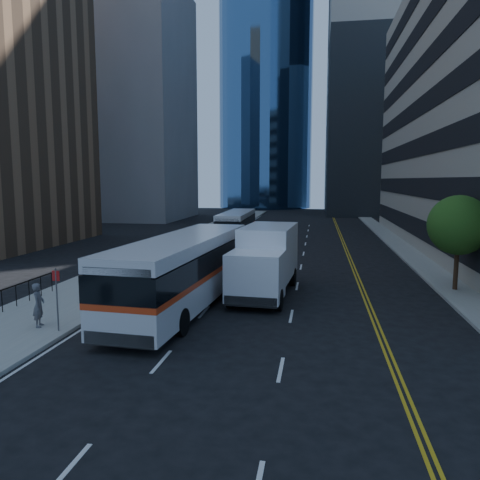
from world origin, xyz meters
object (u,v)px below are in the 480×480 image
at_px(bus_front, 185,269).
at_px(pedestrian, 39,305).
at_px(street_tree, 459,225).
at_px(bus_rear, 237,225).
at_px(box_truck, 266,260).

xyz_separation_m(bus_front, pedestrian, (-4.85, -4.29, -0.80)).
height_order(street_tree, bus_rear, street_tree).
relative_size(bus_front, box_truck, 1.74).
xyz_separation_m(box_truck, pedestrian, (-8.37, -7.39, -0.84)).
relative_size(street_tree, box_truck, 0.67).
bearing_deg(pedestrian, bus_front, -64.94).
bearing_deg(pedestrian, street_tree, -78.87).
xyz_separation_m(bus_rear, pedestrian, (-3.08, -28.98, -0.53)).
bearing_deg(box_truck, bus_rear, 107.69).
bearing_deg(bus_front, pedestrian, -134.41).
height_order(bus_front, pedestrian, bus_front).
xyz_separation_m(street_tree, box_truck, (-10.08, -2.24, -1.76)).
relative_size(street_tree, bus_front, 0.38).
height_order(box_truck, pedestrian, box_truck).
height_order(street_tree, box_truck, street_tree).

